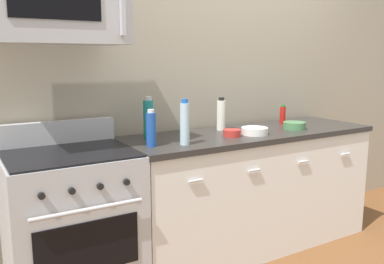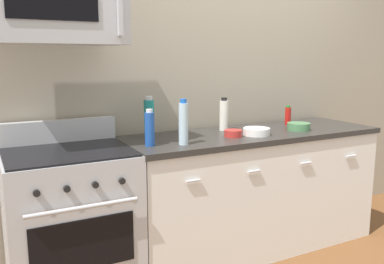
{
  "view_description": "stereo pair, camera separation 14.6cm",
  "coord_description": "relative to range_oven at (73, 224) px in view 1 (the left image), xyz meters",
  "views": [
    {
      "loc": [
        -1.97,
        -2.41,
        1.48
      ],
      "look_at": [
        -0.56,
        -0.05,
        0.97
      ],
      "focal_mm": 38.43,
      "sensor_mm": 36.0,
      "label": 1
    },
    {
      "loc": [
        -1.84,
        -2.48,
        1.48
      ],
      "look_at": [
        -0.56,
        -0.05,
        0.97
      ],
      "focal_mm": 38.43,
      "sensor_mm": 36.0,
      "label": 2
    }
  ],
  "objects": [
    {
      "name": "bottle_water_clear",
      "position": [
        0.7,
        -0.16,
        0.59
      ],
      "size": [
        0.06,
        0.06,
        0.3
      ],
      "color": "silver",
      "rests_on": "countertop_slab"
    },
    {
      "name": "bottle_sparkling_teal",
      "position": [
        0.59,
        0.15,
        0.59
      ],
      "size": [
        0.07,
        0.07,
        0.29
      ],
      "color": "#197F7A",
      "rests_on": "countertop_slab"
    },
    {
      "name": "bowl_red_small",
      "position": [
        1.13,
        -0.09,
        0.48
      ],
      "size": [
        0.13,
        0.13,
        0.05
      ],
      "color": "#B72D28",
      "rests_on": "countertop_slab"
    },
    {
      "name": "counter_unit",
      "position": [
        1.38,
        -0.0,
        -0.01
      ],
      "size": [
        2.01,
        0.66,
        0.92
      ],
      "color": "white",
      "rests_on": "ground_plane"
    },
    {
      "name": "bottle_vinegar_white",
      "position": [
        1.22,
        0.16,
        0.57
      ],
      "size": [
        0.07,
        0.07,
        0.25
      ],
      "color": "silver",
      "rests_on": "countertop_slab"
    },
    {
      "name": "ground_plane",
      "position": [
        1.38,
        -0.0,
        -0.47
      ],
      "size": [
        6.12,
        6.12,
        0.0
      ],
      "primitive_type": "plane",
      "color": "brown"
    },
    {
      "name": "bottle_hot_sauce_red",
      "position": [
        1.83,
        0.14,
        0.53
      ],
      "size": [
        0.05,
        0.05,
        0.16
      ],
      "color": "#B21914",
      "rests_on": "countertop_slab"
    },
    {
      "name": "microwave",
      "position": [
        0.0,
        0.04,
        1.28
      ],
      "size": [
        0.74,
        0.44,
        0.4
      ],
      "color": "#B7BABF"
    },
    {
      "name": "bottle_soda_blue",
      "position": [
        0.49,
        -0.1,
        0.56
      ],
      "size": [
        0.06,
        0.06,
        0.24
      ],
      "color": "#1E4CA5",
      "rests_on": "countertop_slab"
    },
    {
      "name": "back_wall",
      "position": [
        1.38,
        0.41,
        0.88
      ],
      "size": [
        5.1,
        0.1,
        2.7
      ],
      "primitive_type": "cube",
      "color": "#9E937F",
      "rests_on": "ground_plane"
    },
    {
      "name": "range_oven",
      "position": [
        0.0,
        0.0,
        0.0
      ],
      "size": [
        0.76,
        0.69,
        1.07
      ],
      "color": "#B7BABF",
      "rests_on": "ground_plane"
    },
    {
      "name": "bowl_green_glaze",
      "position": [
        1.73,
        -0.1,
        0.48
      ],
      "size": [
        0.18,
        0.18,
        0.06
      ],
      "color": "#477A4C",
      "rests_on": "countertop_slab"
    },
    {
      "name": "bowl_white_ceramic",
      "position": [
        1.32,
        -0.12,
        0.48
      ],
      "size": [
        0.19,
        0.19,
        0.05
      ],
      "color": "white",
      "rests_on": "countertop_slab"
    }
  ]
}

